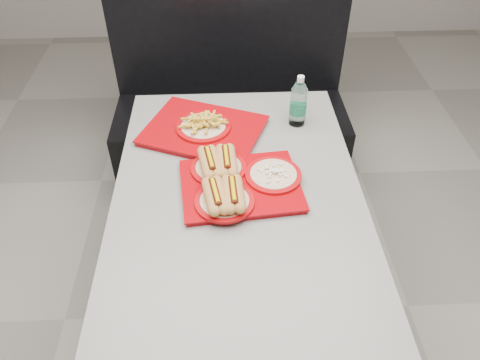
{
  "coord_description": "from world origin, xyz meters",
  "views": [
    {
      "loc": [
        -0.05,
        -1.21,
        1.9
      ],
      "look_at": [
        0.01,
        -0.01,
        0.83
      ],
      "focal_mm": 35.0,
      "sensor_mm": 36.0,
      "label": 1
    }
  ],
  "objects_px": {
    "tray_near": "(236,182)",
    "water_bottle": "(298,104)",
    "booth_bench": "(230,110)",
    "diner_table": "(238,227)",
    "tray_far": "(203,128)"
  },
  "relations": [
    {
      "from": "booth_bench",
      "to": "tray_near",
      "type": "relative_size",
      "value": 2.94
    },
    {
      "from": "diner_table",
      "to": "water_bottle",
      "type": "xyz_separation_m",
      "value": [
        0.27,
        0.44,
        0.26
      ]
    },
    {
      "from": "diner_table",
      "to": "booth_bench",
      "type": "height_order",
      "value": "booth_bench"
    },
    {
      "from": "tray_near",
      "to": "water_bottle",
      "type": "bearing_deg",
      "value": 55.48
    },
    {
      "from": "booth_bench",
      "to": "tray_far",
      "type": "distance_m",
      "value": 0.81
    },
    {
      "from": "booth_bench",
      "to": "tray_far",
      "type": "height_order",
      "value": "booth_bench"
    },
    {
      "from": "tray_near",
      "to": "water_bottle",
      "type": "xyz_separation_m",
      "value": [
        0.28,
        0.4,
        0.06
      ]
    },
    {
      "from": "tray_near",
      "to": "water_bottle",
      "type": "distance_m",
      "value": 0.49
    },
    {
      "from": "water_bottle",
      "to": "tray_near",
      "type": "bearing_deg",
      "value": -124.52
    },
    {
      "from": "diner_table",
      "to": "tray_near",
      "type": "xyz_separation_m",
      "value": [
        -0.01,
        0.04,
        0.2
      ]
    },
    {
      "from": "tray_near",
      "to": "tray_far",
      "type": "height_order",
      "value": "tray_near"
    },
    {
      "from": "tray_near",
      "to": "booth_bench",
      "type": "bearing_deg",
      "value": 89.58
    },
    {
      "from": "diner_table",
      "to": "booth_bench",
      "type": "bearing_deg",
      "value": 90.0
    },
    {
      "from": "diner_table",
      "to": "water_bottle",
      "type": "distance_m",
      "value": 0.58
    },
    {
      "from": "booth_bench",
      "to": "tray_near",
      "type": "bearing_deg",
      "value": -90.42
    }
  ]
}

